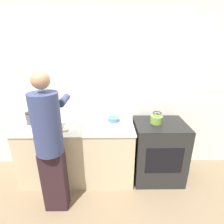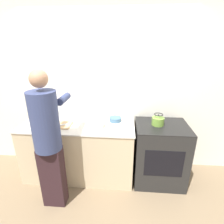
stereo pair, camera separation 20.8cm
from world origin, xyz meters
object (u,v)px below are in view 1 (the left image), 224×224
kettle (157,119)px  canister_jar (30,118)px  cutting_board (60,127)px  bowl_prep (98,126)px  oven (158,151)px  knife (60,127)px  person (50,142)px

kettle → canister_jar: bearing=177.5°
cutting_board → bowl_prep: 0.55m
oven → knife: (-1.46, -0.06, 0.45)m
cutting_board → canister_jar: (-0.46, 0.14, 0.08)m
kettle → canister_jar: 1.86m
knife → canister_jar: 0.50m
oven → cutting_board: size_ratio=3.28×
oven → knife: 1.53m
knife → bowl_prep: 0.54m
kettle → oven: bearing=-10.5°
person → bowl_prep: bearing=44.8°
cutting_board → canister_jar: bearing=163.5°
cutting_board → kettle: (1.40, 0.05, 0.10)m
oven → kettle: (-0.07, 0.01, 0.53)m
cutting_board → bowl_prep: size_ratio=1.52×
knife → oven: bearing=-23.0°
cutting_board → person: bearing=-86.4°
oven → canister_jar: canister_jar is taller
cutting_board → canister_jar: 0.49m
kettle → bowl_prep: size_ratio=0.92×
oven → cutting_board: 1.53m
cutting_board → knife: bearing=-74.1°
person → canister_jar: bearing=127.1°
kettle → bowl_prep: (-0.85, -0.06, -0.08)m
knife → kettle: size_ratio=1.36×
person → knife: size_ratio=7.52×
kettle → canister_jar: size_ratio=0.94×
cutting_board → bowl_prep: bowl_prep is taller
cutting_board → kettle: 1.40m
knife → bowl_prep: bearing=-24.2°
person → cutting_board: bearing=93.6°
person → kettle: bearing=22.8°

